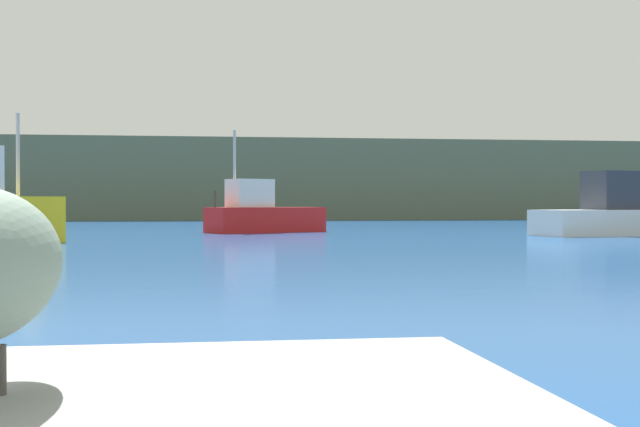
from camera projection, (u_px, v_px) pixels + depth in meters
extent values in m
cube|color=#5B664C|center=(162.00, 181.00, 72.88)|extent=(140.00, 15.38, 6.07)
cylinder|color=#4C4742|center=(2.00, 370.00, 2.80)|extent=(0.03, 0.03, 0.16)
cylinder|color=#B2B2B2|center=(18.00, 155.00, 29.06)|extent=(0.12, 0.12, 2.67)
cube|color=red|center=(266.00, 220.00, 38.98)|extent=(5.36, 3.85, 1.07)
cube|color=silver|center=(250.00, 193.00, 38.50)|extent=(2.11, 1.88, 1.19)
cylinder|color=#B2B2B2|center=(235.00, 169.00, 38.05)|extent=(0.12, 0.12, 3.23)
cylinder|color=#3F382D|center=(215.00, 199.00, 37.52)|extent=(0.10, 0.10, 0.70)
cube|color=white|center=(627.00, 222.00, 35.56)|extent=(7.96, 3.82, 0.99)
cube|color=#2D333D|center=(622.00, 191.00, 35.45)|extent=(3.04, 2.17, 1.49)
sphere|color=yellow|center=(26.00, 259.00, 14.78)|extent=(0.70, 0.70, 0.70)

